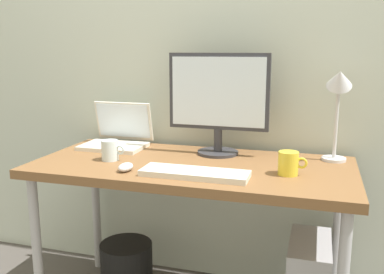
% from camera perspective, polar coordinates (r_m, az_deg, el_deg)
% --- Properties ---
extents(back_wall, '(4.40, 0.04, 2.60)m').
position_cam_1_polar(back_wall, '(2.24, 2.94, 12.91)').
color(back_wall, silver).
rests_on(back_wall, ground_plane).
extents(desk, '(1.43, 0.66, 0.75)m').
position_cam_1_polar(desk, '(1.95, 0.00, -5.40)').
color(desk, brown).
rests_on(desk, ground_plane).
extents(monitor, '(0.49, 0.20, 0.49)m').
position_cam_1_polar(monitor, '(2.05, 3.55, 5.18)').
color(monitor, '#333338').
rests_on(monitor, desk).
extents(laptop, '(0.32, 0.27, 0.23)m').
position_cam_1_polar(laptop, '(2.28, -9.89, 0.22)').
color(laptop, silver).
rests_on(laptop, desk).
extents(desk_lamp, '(0.11, 0.16, 0.44)m').
position_cam_1_polar(desk_lamp, '(1.99, 18.98, 5.53)').
color(desk_lamp, silver).
rests_on(desk_lamp, desk).
extents(keyboard, '(0.44, 0.14, 0.02)m').
position_cam_1_polar(keyboard, '(1.73, 0.36, -4.87)').
color(keyboard, silver).
rests_on(keyboard, desk).
extents(mouse, '(0.06, 0.09, 0.03)m').
position_cam_1_polar(mouse, '(1.82, -8.84, -3.98)').
color(mouse, silver).
rests_on(mouse, desk).
extents(coffee_mug, '(0.12, 0.08, 0.10)m').
position_cam_1_polar(coffee_mug, '(1.79, 12.78, -3.44)').
color(coffee_mug, yellow).
rests_on(coffee_mug, desk).
extents(glass_cup, '(0.11, 0.08, 0.09)m').
position_cam_1_polar(glass_cup, '(2.00, -10.86, -1.75)').
color(glass_cup, silver).
rests_on(glass_cup, desk).
extents(wastebasket, '(0.26, 0.26, 0.30)m').
position_cam_1_polar(wastebasket, '(2.29, -8.70, -17.29)').
color(wastebasket, black).
rests_on(wastebasket, ground_plane).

